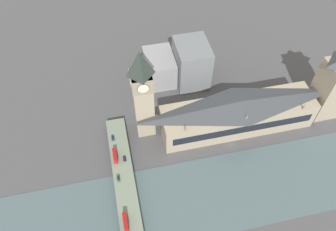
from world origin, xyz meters
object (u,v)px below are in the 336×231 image
(victoria_tower, at_px, (333,85))
(parliament_hall, at_px, (238,114))
(double_decker_bus_lead, at_px, (115,156))
(car_southbound_mid, at_px, (125,158))
(double_decker_bus_rear, at_px, (126,222))
(clock_tower, at_px, (142,93))
(road_bridge, at_px, (129,208))
(car_northbound_mid, at_px, (113,138))
(car_northbound_tail, at_px, (118,178))

(victoria_tower, bearing_deg, parliament_hall, 90.05)
(double_decker_bus_lead, height_order, car_southbound_mid, double_decker_bus_lead)
(double_decker_bus_rear, bearing_deg, clock_tower, -19.03)
(parliament_hall, distance_m, clock_tower, 70.57)
(road_bridge, xyz_separation_m, double_decker_bus_rear, (-9.21, 2.75, 3.72))
(clock_tower, bearing_deg, car_southbound_mid, 143.85)
(car_southbound_mid, bearing_deg, clock_tower, -36.15)
(victoria_tower, relative_size, car_northbound_mid, 12.78)
(double_decker_bus_lead, distance_m, car_northbound_tail, 16.06)
(double_decker_bus_lead, bearing_deg, victoria_tower, -85.83)
(road_bridge, height_order, car_southbound_mid, car_southbound_mid)
(car_northbound_tail, relative_size, car_southbound_mid, 1.23)
(parliament_hall, height_order, clock_tower, clock_tower)
(parliament_hall, distance_m, victoria_tower, 69.76)
(double_decker_bus_lead, bearing_deg, double_decker_bus_rear, -179.24)
(clock_tower, relative_size, car_northbound_tail, 15.65)
(road_bridge, relative_size, double_decker_bus_rear, 12.87)
(road_bridge, bearing_deg, double_decker_bus_lead, 5.24)
(double_decker_bus_rear, relative_size, car_southbound_mid, 2.79)
(double_decker_bus_lead, bearing_deg, clock_tower, -46.76)
(clock_tower, relative_size, car_southbound_mid, 19.23)
(clock_tower, bearing_deg, car_northbound_tail, 147.95)
(road_bridge, relative_size, double_decker_bus_lead, 13.44)
(victoria_tower, relative_size, double_decker_bus_lead, 5.89)
(car_northbound_mid, relative_size, car_northbound_tail, 1.00)
(car_northbound_tail, bearing_deg, clock_tower, -32.05)
(clock_tower, height_order, road_bridge, clock_tower)
(double_decker_bus_rear, relative_size, car_northbound_tail, 2.27)
(car_northbound_mid, relative_size, car_southbound_mid, 1.23)
(road_bridge, distance_m, double_decker_bus_lead, 36.96)
(clock_tower, height_order, car_northbound_mid, clock_tower)
(road_bridge, relative_size, car_northbound_mid, 29.14)
(car_northbound_mid, bearing_deg, double_decker_bus_rear, -179.51)
(clock_tower, distance_m, car_northbound_tail, 56.42)
(car_northbound_tail, bearing_deg, car_northbound_mid, -0.14)
(clock_tower, distance_m, road_bridge, 72.01)
(road_bridge, xyz_separation_m, car_southbound_mid, (34.15, -2.44, 1.79))
(clock_tower, xyz_separation_m, victoria_tower, (-11.39, -133.08, -11.12))
(double_decker_bus_lead, xyz_separation_m, car_northbound_tail, (-15.95, -0.00, -1.89))
(parliament_hall, xyz_separation_m, car_northbound_tail, (-27.36, 89.10, -7.50))
(parliament_hall, height_order, road_bridge, parliament_hall)
(victoria_tower, relative_size, road_bridge, 0.44)
(parliament_hall, xyz_separation_m, clock_tower, (11.44, 64.81, 25.47))
(clock_tower, bearing_deg, double_decker_bus_lead, 133.24)
(victoria_tower, height_order, double_decker_bus_lead, victoria_tower)
(parliament_hall, xyz_separation_m, victoria_tower, (0.06, -68.27, 14.35))
(road_bridge, distance_m, car_northbound_tail, 21.02)
(parliament_hall, height_order, double_decker_bus_rear, parliament_hall)
(victoria_tower, xyz_separation_m, car_northbound_tail, (-27.42, 157.37, -21.85))
(victoria_tower, xyz_separation_m, double_decker_bus_lead, (-11.47, 157.38, -19.96))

